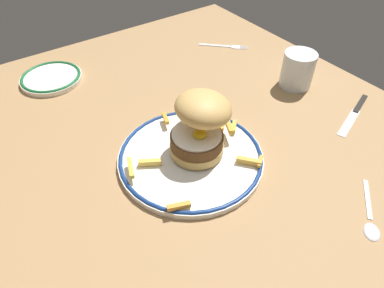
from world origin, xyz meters
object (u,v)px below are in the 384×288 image
object	(u,v)px
dinner_plate	(192,158)
burger	(201,124)
fork	(224,46)
side_plate	(51,78)
water_glass	(297,72)
spoon	(371,223)
knife	(356,111)

from	to	relation	value
dinner_plate	burger	size ratio (longest dim) A/B	2.00
burger	fork	xyz separation A→B (cm)	(-32.33, 32.65, -7.53)
dinner_plate	side_plate	distance (cm)	46.17
dinner_plate	water_glass	distance (cm)	37.40
burger	side_plate	world-z (taller)	burger
water_glass	fork	distance (cm)	26.42
water_glass	burger	bearing A→B (deg)	-79.70
side_plate	spoon	world-z (taller)	side_plate
knife	spoon	xyz separation A→B (cm)	(20.20, -24.19, 0.10)
knife	dinner_plate	bearing A→B (deg)	-102.48
side_plate	knife	size ratio (longest dim) A/B	0.87
water_glass	knife	world-z (taller)	water_glass
side_plate	fork	world-z (taller)	side_plate
side_plate	water_glass	bearing A→B (deg)	52.93
dinner_plate	spoon	xyz separation A→B (cm)	(29.03, 15.71, -0.48)
spoon	knife	bearing A→B (deg)	129.86
burger	fork	size ratio (longest dim) A/B	1.26
side_plate	fork	bearing A→B (deg)	76.83
fork	knife	size ratio (longest dim) A/B	0.64
dinner_plate	knife	size ratio (longest dim) A/B	1.62
water_glass	spoon	bearing A→B (deg)	-30.15
fork	water_glass	bearing A→B (deg)	3.20
burger	side_plate	distance (cm)	46.70
dinner_plate	spoon	size ratio (longest dim) A/B	2.50
fork	spoon	world-z (taller)	spoon
fork	burger	bearing A→B (deg)	-45.28
fork	knife	xyz separation A→B (cm)	(41.95, 4.73, 0.08)
dinner_plate	burger	distance (cm)	7.37
fork	side_plate	bearing A→B (deg)	-103.17
side_plate	knife	world-z (taller)	side_plate
spoon	dinner_plate	bearing A→B (deg)	-151.58
burger	spoon	distance (cm)	33.42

